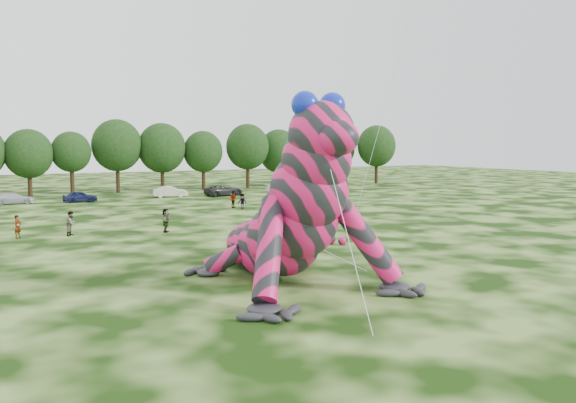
% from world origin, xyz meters
% --- Properties ---
extents(ground, '(240.00, 240.00, 0.00)m').
position_xyz_m(ground, '(0.00, 0.00, 0.00)').
color(ground, '#16330A').
rests_on(ground, ground).
extents(inflatable_gecko, '(16.48, 19.30, 9.33)m').
position_xyz_m(inflatable_gecko, '(3.97, 2.57, 4.66)').
color(inflatable_gecko, '#DC1560').
rests_on(inflatable_gecko, ground).
extents(tree_8, '(6.14, 5.53, 8.94)m').
position_xyz_m(tree_8, '(-4.22, 56.99, 4.47)').
color(tree_8, black).
rests_on(tree_8, ground).
extents(tree_9, '(5.27, 4.74, 8.68)m').
position_xyz_m(tree_9, '(1.06, 57.35, 4.34)').
color(tree_9, black).
rests_on(tree_9, ground).
extents(tree_10, '(7.09, 6.38, 10.50)m').
position_xyz_m(tree_10, '(7.40, 58.58, 5.25)').
color(tree_10, black).
rests_on(tree_10, ground).
extents(tree_11, '(7.01, 6.31, 10.07)m').
position_xyz_m(tree_11, '(13.79, 58.20, 5.03)').
color(tree_11, black).
rests_on(tree_11, ground).
extents(tree_12, '(5.99, 5.39, 8.97)m').
position_xyz_m(tree_12, '(20.01, 57.74, 4.49)').
color(tree_12, black).
rests_on(tree_12, ground).
extents(tree_13, '(6.83, 6.15, 10.13)m').
position_xyz_m(tree_13, '(27.13, 57.13, 5.06)').
color(tree_13, black).
rests_on(tree_13, ground).
extents(tree_14, '(6.82, 6.14, 9.40)m').
position_xyz_m(tree_14, '(33.46, 58.72, 4.70)').
color(tree_14, black).
rests_on(tree_14, ground).
extents(tree_15, '(7.17, 6.45, 9.63)m').
position_xyz_m(tree_15, '(38.47, 57.77, 4.82)').
color(tree_15, black).
rests_on(tree_15, ground).
extents(tree_16, '(6.26, 5.63, 9.37)m').
position_xyz_m(tree_16, '(45.45, 59.37, 4.69)').
color(tree_16, black).
rests_on(tree_16, ground).
extents(tree_17, '(6.98, 6.28, 10.30)m').
position_xyz_m(tree_17, '(51.95, 56.66, 5.15)').
color(tree_17, black).
rests_on(tree_17, ground).
extents(car_3, '(4.57, 1.90, 1.32)m').
position_xyz_m(car_3, '(-6.56, 48.58, 0.66)').
color(car_3, silver).
rests_on(car_3, ground).
extents(car_4, '(4.00, 1.63, 1.36)m').
position_xyz_m(car_4, '(0.58, 47.09, 0.68)').
color(car_4, '#181E49').
rests_on(car_4, ground).
extents(car_5, '(4.64, 2.34, 1.46)m').
position_xyz_m(car_5, '(12.00, 48.28, 0.73)').
color(car_5, silver).
rests_on(car_5, ground).
extents(car_6, '(5.61, 3.25, 1.47)m').
position_xyz_m(car_6, '(18.97, 46.83, 0.74)').
color(car_6, '#2A2A2C').
rests_on(car_6, ground).
extents(car_7, '(4.64, 2.56, 1.27)m').
position_xyz_m(car_7, '(28.11, 47.78, 0.64)').
color(car_7, white).
rests_on(car_7, ground).
extents(spectator_5, '(1.36, 1.79, 1.88)m').
position_xyz_m(spectator_5, '(3.14, 19.52, 0.94)').
color(spectator_5, gray).
rests_on(spectator_5, ground).
extents(spectator_3, '(1.17, 0.88, 1.85)m').
position_xyz_m(spectator_3, '(14.45, 32.81, 0.92)').
color(spectator_3, gray).
rests_on(spectator_3, ground).
extents(spectator_0, '(0.73, 0.75, 1.74)m').
position_xyz_m(spectator_0, '(-7.33, 21.80, 0.87)').
color(spectator_0, gray).
rests_on(spectator_0, ground).
extents(spectator_2, '(1.15, 1.23, 1.67)m').
position_xyz_m(spectator_2, '(14.85, 31.26, 0.83)').
color(spectator_2, gray).
rests_on(spectator_2, ground).
extents(spectator_1, '(1.10, 1.15, 1.88)m').
position_xyz_m(spectator_1, '(-3.67, 21.31, 0.94)').
color(spectator_1, gray).
rests_on(spectator_1, ground).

